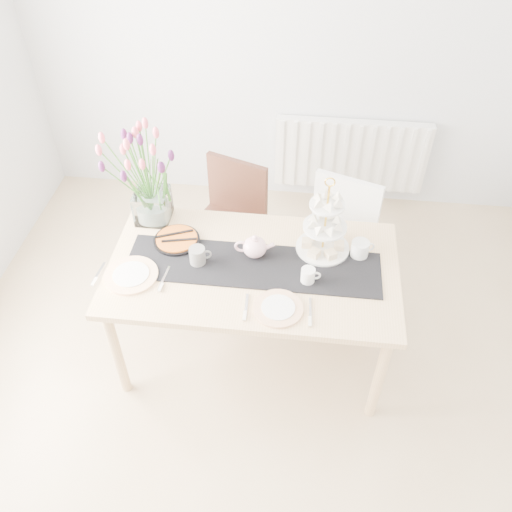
# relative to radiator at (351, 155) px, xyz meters

# --- Properties ---
(room_shell) EXTENTS (4.50, 4.50, 4.50)m
(room_shell) POSITION_rel_radiator_xyz_m (-0.50, -2.19, 0.85)
(room_shell) COLOR tan
(room_shell) RESTS_ON ground
(radiator) EXTENTS (1.20, 0.08, 0.60)m
(radiator) POSITION_rel_radiator_xyz_m (0.00, 0.00, 0.00)
(radiator) COLOR white
(radiator) RESTS_ON room_shell
(dining_table) EXTENTS (1.60, 0.90, 0.75)m
(dining_table) POSITION_rel_radiator_xyz_m (-0.59, -1.63, 0.22)
(dining_table) COLOR tan
(dining_table) RESTS_ON ground
(chair_brown) EXTENTS (0.56, 0.56, 0.88)m
(chair_brown) POSITION_rel_radiator_xyz_m (-0.83, -0.93, 0.06)
(chair_brown) COLOR #3D1D16
(chair_brown) RESTS_ON ground
(chair_white) EXTENTS (0.56, 0.56, 0.89)m
(chair_white) POSITION_rel_radiator_xyz_m (-0.10, -1.05, 0.07)
(chair_white) COLOR white
(chair_white) RESTS_ON ground
(table_runner) EXTENTS (1.40, 0.35, 0.01)m
(table_runner) POSITION_rel_radiator_xyz_m (-0.59, -1.63, 0.30)
(table_runner) COLOR black
(table_runner) RESTS_ON dining_table
(tulip_vase) EXTENTS (0.71, 0.71, 0.61)m
(tulip_vase) POSITION_rel_radiator_xyz_m (-1.23, -1.29, 0.69)
(tulip_vase) COLOR silver
(tulip_vase) RESTS_ON dining_table
(cake_stand) EXTENTS (0.30, 0.30, 0.44)m
(cake_stand) POSITION_rel_radiator_xyz_m (-0.21, -1.46, 0.43)
(cake_stand) COLOR gold
(cake_stand) RESTS_ON dining_table
(teapot) EXTENTS (0.22, 0.18, 0.14)m
(teapot) POSITION_rel_radiator_xyz_m (-0.59, -1.55, 0.37)
(teapot) COLOR white
(teapot) RESTS_ON dining_table
(cream_jug) EXTENTS (0.12, 0.12, 0.10)m
(cream_jug) POSITION_rel_radiator_xyz_m (-0.01, -1.48, 0.35)
(cream_jug) COLOR white
(cream_jug) RESTS_ON dining_table
(tart_tin) EXTENTS (0.27, 0.27, 0.03)m
(tart_tin) POSITION_rel_radiator_xyz_m (-1.05, -1.49, 0.32)
(tart_tin) COLOR black
(tart_tin) RESTS_ON dining_table
(mug_grey) EXTENTS (0.11, 0.11, 0.11)m
(mug_grey) POSITION_rel_radiator_xyz_m (-0.89, -1.64, 0.35)
(mug_grey) COLOR slate
(mug_grey) RESTS_ON dining_table
(mug_white) EXTENTS (0.08, 0.08, 0.09)m
(mug_white) POSITION_rel_radiator_xyz_m (-0.29, -1.72, 0.35)
(mug_white) COLOR white
(mug_white) RESTS_ON dining_table
(plate_left) EXTENTS (0.32, 0.32, 0.02)m
(plate_left) POSITION_rel_radiator_xyz_m (-1.23, -1.79, 0.31)
(plate_left) COLOR white
(plate_left) RESTS_ON dining_table
(plate_right) EXTENTS (0.27, 0.27, 0.01)m
(plate_right) POSITION_rel_radiator_xyz_m (-0.42, -1.93, 0.31)
(plate_right) COLOR silver
(plate_right) RESTS_ON dining_table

